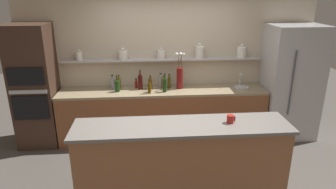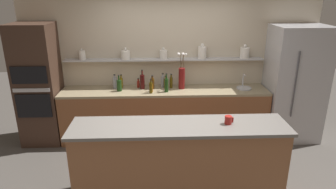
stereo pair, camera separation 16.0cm
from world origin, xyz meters
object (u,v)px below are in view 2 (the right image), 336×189
object	(u,v)px
bottle_oil_7	(151,87)
bottle_spirit_5	(115,83)
bottle_oil_2	(171,82)
sink_fixture	(244,87)
bottle_spirit_1	(152,83)
bottle_wine_6	(166,85)
bottle_oil_9	(121,82)
bottle_oil_0	(166,83)
oven_tower	(39,85)
refrigerator	(294,84)
flower_vase	(182,76)
bottle_sauce_10	(151,87)
bottle_sauce_11	(138,84)
bottle_wine_3	(119,85)
coffee_mug	(228,120)
bottle_spirit_8	(163,81)
bottle_wine_4	(142,82)

from	to	relation	value
bottle_oil_7	bottle_spirit_5	bearing A→B (deg)	155.80
bottle_oil_2	bottle_spirit_5	xyz separation A→B (m)	(-0.99, 0.01, 0.00)
sink_fixture	bottle_spirit_1	bearing A→B (deg)	178.13
bottle_wine_6	bottle_oil_7	distance (m)	0.27
bottle_oil_7	bottle_oil_9	size ratio (longest dim) A/B	1.02
bottle_oil_7	sink_fixture	bearing A→B (deg)	6.13
bottle_oil_0	bottle_spirit_5	world-z (taller)	bottle_spirit_5
oven_tower	bottle_oil_2	world-z (taller)	oven_tower
bottle_oil_0	bottle_spirit_1	bearing A→B (deg)	-176.19
refrigerator	flower_vase	xyz separation A→B (m)	(-1.97, 0.10, 0.14)
bottle_sauce_10	bottle_sauce_11	world-z (taller)	bottle_sauce_10
bottle_wine_6	bottle_wine_3	bearing A→B (deg)	174.32
refrigerator	bottle_spirit_5	size ratio (longest dim) A/B	7.92
bottle_wine_6	bottle_oil_2	bearing A→B (deg)	67.15
sink_fixture	bottle_spirit_1	world-z (taller)	sink_fixture
bottle_oil_0	bottle_oil_2	xyz separation A→B (m)	(0.10, 0.03, 0.01)
bottle_oil_0	bottle_oil_9	bearing A→B (deg)	174.54
sink_fixture	bottle_oil_9	xyz separation A→B (m)	(-2.16, 0.14, 0.07)
oven_tower	coffee_mug	world-z (taller)	oven_tower
sink_fixture	bottle_wine_3	xyz separation A→B (m)	(-2.17, -0.04, 0.07)
bottle_oil_7	bottle_sauce_11	world-z (taller)	bottle_oil_7
flower_vase	bottle_sauce_11	xyz separation A→B (m)	(-0.76, 0.09, -0.15)
flower_vase	sink_fixture	distance (m)	1.11
refrigerator	sink_fixture	world-z (taller)	refrigerator
flower_vase	refrigerator	bearing A→B (deg)	-2.98
oven_tower	bottle_sauce_10	bearing A→B (deg)	-2.68
bottle_sauce_10	bottle_sauce_11	xyz separation A→B (m)	(-0.23, 0.25, -0.01)
bottle_oil_7	bottle_spirit_8	xyz separation A→B (m)	(0.21, 0.31, 0.01)
bottle_oil_2	bottle_wine_6	distance (m)	0.24
bottle_spirit_5	bottle_oil_9	bearing A→B (deg)	17.90
refrigerator	bottle_spirit_5	xyz separation A→B (m)	(-3.14, 0.16, 0.02)
bottle_wine_6	bottle_oil_7	bearing A→B (deg)	-168.55
bottle_oil_7	coffee_mug	bearing A→B (deg)	-56.83
bottle_oil_2	oven_tower	bearing A→B (deg)	-177.24
bottle_oil_0	bottle_oil_2	bearing A→B (deg)	16.03
oven_tower	coffee_mug	xyz separation A→B (m)	(2.87, -1.63, 0.04)
bottle_spirit_1	bottle_wine_4	world-z (taller)	bottle_wine_4
bottle_spirit_8	bottle_sauce_10	size ratio (longest dim) A/B	1.42
bottle_oil_0	bottle_sauce_10	distance (m)	0.30
bottle_oil_7	refrigerator	bearing A→B (deg)	2.87
oven_tower	bottle_wine_6	bearing A→B (deg)	-2.88
bottle_oil_0	bottle_oil_7	size ratio (longest dim) A/B	0.94
flower_vase	bottle_oil_9	world-z (taller)	flower_vase
refrigerator	bottle_oil_0	size ratio (longest dim) A/B	8.74
bottle_wine_4	bottle_sauce_10	xyz separation A→B (m)	(0.16, -0.16, -0.05)
bottle_wine_3	bottle_spirit_8	bearing A→B (deg)	13.23
refrigerator	bottle_oil_2	bearing A→B (deg)	176.14
bottle_wine_3	bottle_oil_9	bearing A→B (deg)	84.69
bottle_spirit_5	bottle_spirit_8	size ratio (longest dim) A/B	0.98
bottle_wine_4	bottle_oil_9	size ratio (longest dim) A/B	1.43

